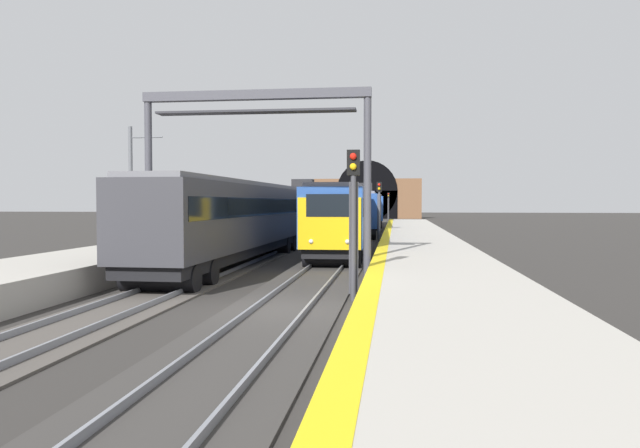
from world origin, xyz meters
name	(u,v)px	position (x,y,z in m)	size (l,w,h in m)	color
ground_plane	(283,311)	(0.00, 0.00, 0.00)	(320.00, 320.00, 0.00)	#302D2B
platform_right	(447,297)	(0.00, -4.38, 0.46)	(112.00, 4.38, 0.92)	#ADA89E
platform_right_edge_strip	(373,278)	(0.00, -2.44, 0.93)	(112.00, 0.50, 0.01)	yellow
track_main_line	(283,309)	(0.00, 0.00, 0.04)	(160.00, 3.14, 0.21)	#383533
track_adjacent_line	(128,306)	(0.00, 4.43, 0.04)	(160.00, 2.68, 0.21)	#4C4742
train_main_approaching	(363,210)	(38.46, 0.00, 2.21)	(58.73, 3.27, 4.72)	#264C99
train_adjacent_platform	(303,211)	(31.66, 4.43, 2.25)	(60.59, 3.13, 4.81)	#333338
railway_signal_near	(353,212)	(1.88, -1.78, 2.67)	(0.39, 0.38, 4.50)	#38383D
railway_signal_mid	(379,206)	(28.50, -1.78, 2.65)	(0.39, 0.38, 4.46)	#4C4C54
railway_signal_far	(388,204)	(81.42, -1.78, 2.69)	(0.39, 0.38, 4.54)	#38383D
overhead_signal_gantry	(255,137)	(6.08, 2.21, 5.39)	(0.70, 8.69, 7.14)	#3F3F47
tunnel_portal	(367,199)	(92.95, 2.21, 3.67)	(2.74, 19.57, 10.96)	brown
catenary_mast_near	(131,190)	(15.16, 11.37, 3.64)	(0.22, 1.94, 7.09)	#595B60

